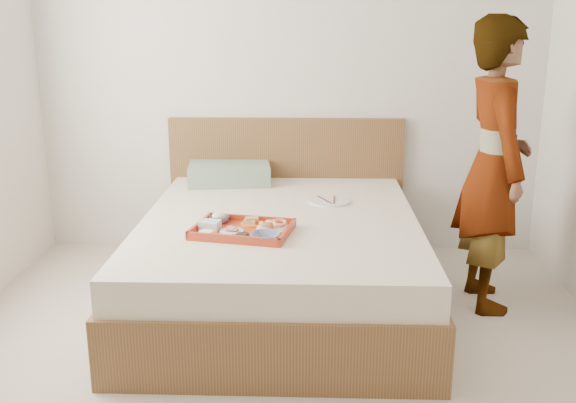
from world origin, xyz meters
The scene contains 17 objects.
ground centered at (0.00, 0.00, 0.00)m, with size 3.50×4.00×0.01m, color beige.
wall_back centered at (0.00, 2.00, 1.30)m, with size 3.50×0.01×2.60m, color silver.
wall_front centered at (0.00, -2.00, 1.30)m, with size 3.50×0.01×2.60m, color silver.
bed centered at (-0.02, 1.00, 0.27)m, with size 1.65×2.00×0.53m, color brown.
headboard centered at (-0.02, 1.97, 0.47)m, with size 1.65×0.06×0.95m, color brown.
pillow centered at (-0.40, 1.79, 0.60)m, with size 0.55×0.37×0.13m, color #8DA18A.
tray centered at (-0.20, 0.70, 0.55)m, with size 0.50×0.36×0.05m, color red.
prawn_plate centered at (-0.04, 0.73, 0.55)m, with size 0.17×0.17×0.01m, color white.
navy_bowl_big centered at (-0.07, 0.56, 0.56)m, with size 0.14×0.14×0.03m, color navy.
sauce_dish centered at (-0.19, 0.57, 0.56)m, with size 0.07×0.07×0.03m, color black.
meat_plate centered at (-0.26, 0.68, 0.55)m, with size 0.12×0.12×0.01m, color white.
bread_plate centered at (-0.16, 0.81, 0.55)m, with size 0.12×0.12×0.01m, color orange.
salad_bowl centered at (-0.34, 0.85, 0.56)m, with size 0.11×0.11×0.03m, color navy.
plastic_tub centered at (-0.38, 0.72, 0.57)m, with size 0.10×0.09×0.05m, color silver.
cheese_round centered at (-0.38, 0.61, 0.56)m, with size 0.07×0.07×0.03m, color white.
dinner_plate centered at (0.27, 1.32, 0.54)m, with size 0.25×0.25×0.01m, color white.
person centered at (1.18, 1.06, 0.82)m, with size 0.60×0.39×1.65m, color white.
Camera 1 is at (0.15, -2.55, 1.62)m, focal length 40.73 mm.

